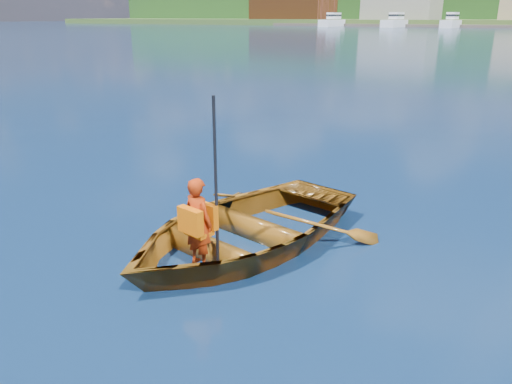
# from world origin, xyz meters

# --- Properties ---
(ground) EXTENTS (600.00, 600.00, 0.00)m
(ground) POSITION_xyz_m (0.00, 0.00, 0.00)
(ground) COLOR #0F2040
(ground) RESTS_ON ground
(rowboat) EXTENTS (3.30, 4.21, 0.79)m
(rowboat) POSITION_xyz_m (-0.03, 0.37, 0.25)
(rowboat) COLOR brown
(rowboat) RESTS_ON ground
(child_paddler) EXTENTS (0.43, 0.38, 2.00)m
(child_paddler) POSITION_xyz_m (-0.02, -0.54, 0.66)
(child_paddler) COLOR #A52908
(child_paddler) RESTS_ON ground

